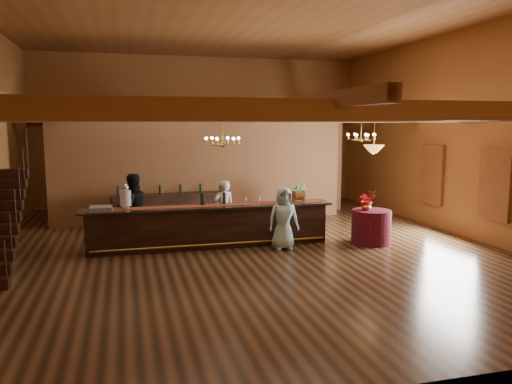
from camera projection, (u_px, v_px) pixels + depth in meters
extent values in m
plane|color=brown|center=(244.00, 246.00, 12.42)|extent=(14.00, 14.00, 0.00)
plane|color=brown|center=(243.00, 17.00, 11.68)|extent=(14.00, 14.00, 0.00)
cube|color=#9C6134|center=(201.00, 131.00, 18.76)|extent=(12.00, 0.10, 5.50)
cube|color=#9C6134|center=(395.00, 148.00, 5.34)|extent=(12.00, 0.10, 5.50)
cube|color=#9C6134|center=(458.00, 134.00, 13.57)|extent=(0.10, 14.00, 5.50)
cube|color=#99582E|center=(338.00, 110.00, 6.72)|extent=(11.90, 0.20, 0.28)
cube|color=#99582E|center=(282.00, 114.00, 9.12)|extent=(11.90, 0.20, 0.28)
cube|color=#99582E|center=(249.00, 116.00, 11.51)|extent=(11.90, 0.20, 0.28)
cube|color=#99582E|center=(227.00, 117.00, 13.91)|extent=(11.90, 0.20, 0.28)
cube|color=#99582E|center=(212.00, 118.00, 16.30)|extent=(11.90, 0.20, 0.28)
cube|color=#99582E|center=(201.00, 119.00, 18.50)|extent=(11.90, 0.20, 0.28)
cube|color=#99582E|center=(42.00, 109.00, 10.83)|extent=(0.18, 13.90, 0.22)
cube|color=#99582E|center=(244.00, 110.00, 11.97)|extent=(0.18, 13.90, 0.22)
cube|color=#99582E|center=(410.00, 112.00, 13.11)|extent=(0.18, 13.90, 0.22)
cube|color=#99582E|center=(68.00, 170.00, 15.37)|extent=(0.20, 0.20, 3.20)
cube|color=#99582E|center=(338.00, 164.00, 17.66)|extent=(0.20, 0.20, 3.20)
cube|color=brown|center=(202.00, 172.00, 15.44)|extent=(9.00, 0.18, 3.10)
cube|color=white|center=(496.00, 184.00, 12.19)|extent=(0.12, 1.05, 1.75)
cube|color=white|center=(432.00, 174.00, 14.68)|extent=(0.12, 1.05, 1.75)
cube|color=#371E15|center=(0.00, 194.00, 10.80)|extent=(1.00, 0.28, 0.20)
cube|color=#371E15|center=(2.00, 184.00, 11.04)|extent=(1.00, 0.28, 0.20)
cube|color=#371E15|center=(5.00, 174.00, 11.28)|extent=(1.00, 0.28, 0.20)
cube|color=#371E15|center=(235.00, 194.00, 17.87)|extent=(1.20, 0.60, 1.10)
cube|color=brown|center=(150.00, 198.00, 17.11)|extent=(1.00, 0.60, 1.00)
cube|color=#371E15|center=(210.00, 227.00, 12.30)|extent=(5.86, 0.64, 0.98)
cube|color=black|center=(210.00, 207.00, 12.23)|extent=(6.15, 0.77, 0.05)
cube|color=maroon|center=(210.00, 206.00, 12.22)|extent=(5.76, 0.40, 0.01)
cylinder|color=#AE8534|center=(213.00, 244.00, 11.97)|extent=(5.66, 0.06, 0.05)
cylinder|color=silver|center=(126.00, 207.00, 11.76)|extent=(0.18, 0.18, 0.08)
cylinder|color=silver|center=(125.00, 198.00, 11.73)|extent=(0.26, 0.26, 0.36)
sphere|color=silver|center=(125.00, 188.00, 11.69)|extent=(0.18, 0.18, 0.18)
cube|color=gray|center=(101.00, 209.00, 11.52)|extent=(0.50, 0.50, 0.10)
cube|color=brown|center=(293.00, 197.00, 12.71)|extent=(0.06, 0.06, 0.30)
cube|color=brown|center=(304.00, 196.00, 12.78)|extent=(0.06, 0.06, 0.30)
cylinder|color=brown|center=(299.00, 195.00, 12.74)|extent=(0.24, 0.24, 0.24)
cylinder|color=black|center=(202.00, 199.00, 12.27)|extent=(0.07, 0.07, 0.30)
cylinder|color=black|center=(203.00, 199.00, 12.28)|extent=(0.07, 0.07, 0.30)
cylinder|color=black|center=(224.00, 198.00, 12.41)|extent=(0.07, 0.07, 0.30)
cube|color=#371E15|center=(171.00, 210.00, 14.87)|extent=(3.45, 0.99, 0.96)
cylinder|color=maroon|center=(371.00, 227.00, 12.65)|extent=(0.99, 0.99, 0.86)
cylinder|color=#AE8534|center=(222.00, 130.00, 11.49)|extent=(0.02, 0.02, 0.66)
sphere|color=#AE8534|center=(223.00, 145.00, 11.53)|extent=(0.12, 0.12, 0.12)
torus|color=#AE8534|center=(223.00, 141.00, 11.52)|extent=(0.80, 0.80, 0.04)
cylinder|color=#AE8534|center=(361.00, 129.00, 13.72)|extent=(0.02, 0.02, 0.62)
sphere|color=#AE8534|center=(361.00, 140.00, 13.76)|extent=(0.12, 0.12, 0.12)
torus|color=#AE8534|center=(361.00, 136.00, 13.75)|extent=(0.80, 0.80, 0.04)
cylinder|color=#AE8534|center=(374.00, 133.00, 12.33)|extent=(0.02, 0.02, 0.80)
cone|color=gold|center=(374.00, 149.00, 12.38)|extent=(0.52, 0.52, 0.20)
imported|color=white|center=(224.00, 209.00, 13.21)|extent=(0.61, 0.45, 1.55)
imported|color=black|center=(132.00, 209.00, 12.55)|extent=(1.07, 0.98, 1.79)
imported|color=#AADDE6|center=(284.00, 218.00, 12.00)|extent=(0.75, 0.50, 1.52)
imported|color=#345B2C|center=(296.00, 203.00, 15.15)|extent=(0.80, 0.70, 1.25)
imported|color=red|center=(367.00, 200.00, 12.62)|extent=(0.47, 0.42, 0.50)
imported|color=#AE8534|center=(367.00, 204.00, 12.52)|extent=(0.19, 0.19, 0.33)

